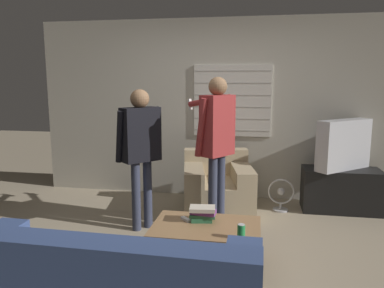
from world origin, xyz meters
TOP-DOWN VIEW (x-y plane):
  - ground_plane at (0.00, 0.00)m, footprint 16.00×16.00m
  - wall_back at (0.01, 2.03)m, footprint 5.20×0.08m
  - armchair_beige at (0.11, 1.35)m, footprint 1.01×1.04m
  - coffee_table at (0.16, -0.12)m, footprint 0.98×0.66m
  - tv_stand at (1.69, 1.62)m, footprint 0.97×0.45m
  - tv at (1.69, 1.63)m, footprint 0.75×0.69m
  - person_left_standing at (-0.68, 0.61)m, footprint 0.49×0.80m
  - person_right_standing at (0.16, 0.69)m, footprint 0.61×0.77m
  - book_stack at (0.11, -0.03)m, footprint 0.25×0.19m
  - soda_can at (0.49, -0.36)m, footprint 0.07×0.07m
  - spare_remote at (-0.04, -0.03)m, footprint 0.12×0.12m
  - floor_fan at (0.93, 1.49)m, footprint 0.34×0.20m

SIDE VIEW (x-z plane):
  - ground_plane at x=0.00m, z-range 0.00..0.00m
  - floor_fan at x=0.93m, z-range 0.00..0.43m
  - tv_stand at x=1.69m, z-range 0.00..0.56m
  - armchair_beige at x=0.11m, z-range -0.07..0.70m
  - coffee_table at x=0.16m, z-range 0.16..0.54m
  - spare_remote at x=-0.04m, z-range 0.38..0.40m
  - soda_can at x=0.49m, z-range 0.38..0.51m
  - book_stack at x=0.11m, z-range 0.38..0.53m
  - tv at x=1.69m, z-range 0.56..1.20m
  - person_left_standing at x=-0.68m, z-range 0.21..1.81m
  - person_right_standing at x=0.16m, z-range 0.23..1.96m
  - wall_back at x=0.01m, z-range 0.00..2.55m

